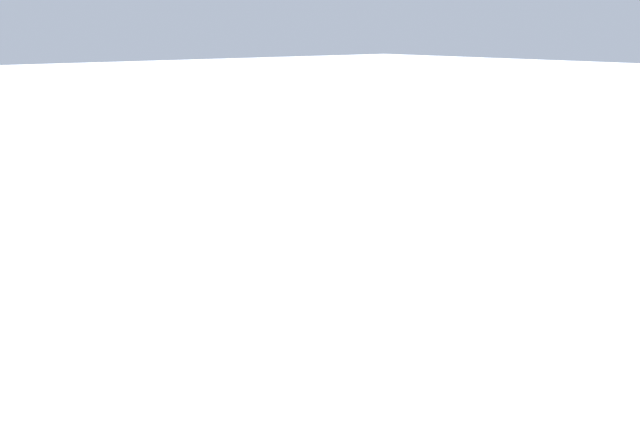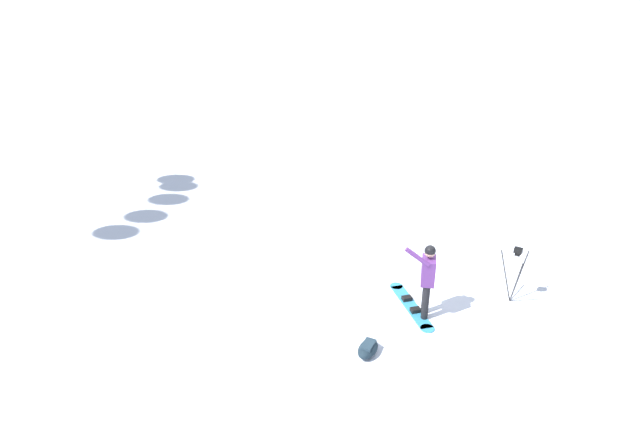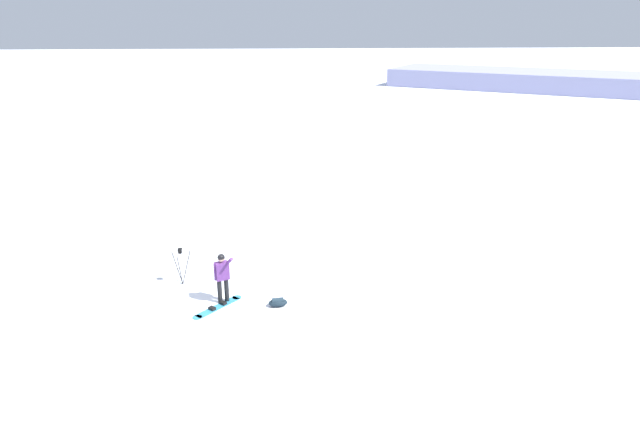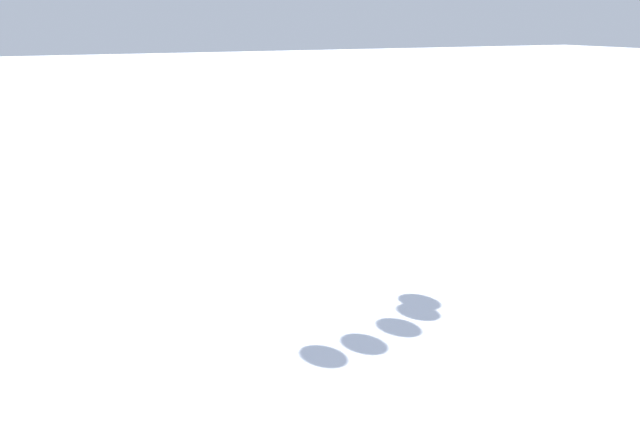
{
  "view_description": "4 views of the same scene",
  "coord_description": "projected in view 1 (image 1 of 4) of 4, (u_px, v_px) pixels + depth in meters",
  "views": [
    {
      "loc": [
        4.68,
        -0.98,
        7.05
      ],
      "look_at": [
        -2.83,
        5.14,
        4.5
      ],
      "focal_mm": 39.43,
      "sensor_mm": 36.0,
      "label": 1
    },
    {
      "loc": [
        -9.35,
        -3.32,
        6.52
      ],
      "look_at": [
        -1.37,
        1.74,
        2.16
      ],
      "focal_mm": 30.63,
      "sensor_mm": 36.0,
      "label": 2
    },
    {
      "loc": [
        -2.32,
        15.73,
        8.34
      ],
      "look_at": [
        -3.04,
        5.63,
        4.84
      ],
      "focal_mm": 31.93,
      "sensor_mm": 36.0,
      "label": 3
    },
    {
      "loc": [
        -6.72,
        -3.27,
        7.38
      ],
      "look_at": [
        -2.83,
        5.14,
        4.5
      ],
      "focal_mm": 34.93,
      "sensor_mm": 36.0,
      "label": 4
    }
  ],
  "objects": []
}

